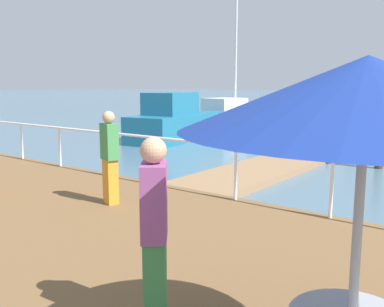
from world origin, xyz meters
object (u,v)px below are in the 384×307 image
at_px(patio_umbrella, 366,95).
at_px(pedestrian_0, 110,156).
at_px(moored_boat_3, 233,117).
at_px(pedestrian_1, 154,232).
at_px(moored_boat_4, 335,112).
at_px(moored_boat_2, 175,122).

relative_size(patio_umbrella, pedestrian_0, 1.38).
bearing_deg(moored_boat_3, pedestrian_1, -149.73).
height_order(moored_boat_3, pedestrian_0, moored_boat_3).
bearing_deg(patio_umbrella, moored_boat_3, 34.07).
bearing_deg(moored_boat_4, moored_boat_3, 154.58).
height_order(moored_boat_4, pedestrian_1, pedestrian_1).
distance_m(moored_boat_3, moored_boat_4, 8.01).
bearing_deg(moored_boat_2, moored_boat_4, -12.75).
xyz_separation_m(patio_umbrella, pedestrian_1, (0.04, 1.74, -1.23)).
distance_m(moored_boat_3, pedestrian_0, 17.54).
distance_m(moored_boat_2, pedestrian_1, 16.33).
height_order(patio_umbrella, pedestrian_0, patio_umbrella).
height_order(moored_boat_3, moored_boat_4, moored_boat_3).
xyz_separation_m(moored_boat_3, pedestrian_1, (-18.49, -10.79, 0.64)).
bearing_deg(pedestrian_1, pedestrian_0, 53.57).
relative_size(moored_boat_4, patio_umbrella, 2.45).
relative_size(moored_boat_2, pedestrian_1, 3.33).
relative_size(moored_boat_3, patio_umbrella, 4.18).
xyz_separation_m(moored_boat_2, patio_umbrella, (-12.70, -12.05, 1.70)).
height_order(moored_boat_2, pedestrian_1, moored_boat_2).
xyz_separation_m(moored_boat_2, pedestrian_1, (-12.66, -10.31, 0.47)).
bearing_deg(patio_umbrella, moored_boat_4, 19.44).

